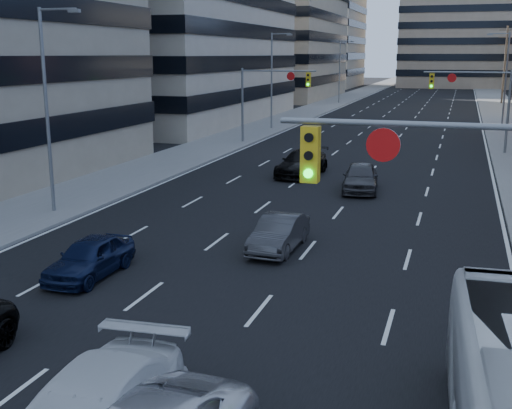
{
  "coord_description": "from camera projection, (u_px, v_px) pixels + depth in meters",
  "views": [
    {
      "loc": [
        6.87,
        -4.14,
        7.06
      ],
      "look_at": [
        0.56,
        15.56,
        2.2
      ],
      "focal_mm": 45.0,
      "sensor_mm": 36.0,
      "label": 1
    }
  ],
  "objects": [
    {
      "name": "signal_far_left",
      "position": [
        270.0,
        90.0,
        50.51
      ],
      "size": [
        6.09,
        0.33,
        6.0
      ],
      "color": "slate",
      "rests_on": "ground"
    },
    {
      "name": "sidewalk_left",
      "position": [
        370.0,
        89.0,
        131.43
      ],
      "size": [
        5.0,
        300.0,
        0.15
      ],
      "primitive_type": "cube",
      "color": "slate",
      "rests_on": "ground"
    },
    {
      "name": "streetlight_right_far",
      "position": [
        504.0,
        77.0,
        58.91
      ],
      "size": [
        2.03,
        0.22,
        9.0
      ],
      "color": "slate",
      "rests_on": "ground"
    },
    {
      "name": "signal_near_right",
      "position": [
        489.0,
        208.0,
        11.71
      ],
      "size": [
        6.59,
        0.33,
        6.0
      ],
      "color": "slate",
      "rests_on": "ground"
    },
    {
      "name": "sidewalk_right",
      "position": [
        489.0,
        91.0,
        124.61
      ],
      "size": [
        5.0,
        300.0,
        0.15
      ],
      "primitive_type": "cube",
      "color": "slate",
      "rests_on": "ground"
    },
    {
      "name": "road_surface",
      "position": [
        428.0,
        90.0,
        128.03
      ],
      "size": [
        18.0,
        300.0,
        0.02
      ],
      "primitive_type": "cube",
      "color": "black",
      "rests_on": "ground"
    },
    {
      "name": "signal_far_right",
      "position": [
        475.0,
        94.0,
        45.95
      ],
      "size": [
        6.09,
        0.33,
        6.0
      ],
      "color": "slate",
      "rests_on": "ground"
    },
    {
      "name": "utility_pole_distant",
      "position": [
        505.0,
        63.0,
        91.57
      ],
      "size": [
        2.2,
        0.28,
        11.0
      ],
      "color": "#4C3D2D",
      "rests_on": "ground"
    },
    {
      "name": "sedan_black_far",
      "position": [
        302.0,
        163.0,
        38.09
      ],
      "size": [
        2.53,
        5.31,
        1.49
      ],
      "primitive_type": "imported",
      "rotation": [
        0.0,
        0.0,
        -0.09
      ],
      "color": "black",
      "rests_on": "ground"
    },
    {
      "name": "sedan_grey_right",
      "position": [
        360.0,
        177.0,
        33.71
      ],
      "size": [
        2.27,
        4.6,
        1.51
      ],
      "primitive_type": "imported",
      "rotation": [
        0.0,
        0.0,
        0.11
      ],
      "color": "#363639",
      "rests_on": "ground"
    },
    {
      "name": "streetlight_left_mid",
      "position": [
        273.0,
        76.0,
        60.4
      ],
      "size": [
        2.03,
        0.22,
        9.0
      ],
      "color": "slate",
      "rests_on": "ground"
    },
    {
      "name": "office_left_far",
      "position": [
        270.0,
        48.0,
        105.51
      ],
      "size": [
        20.0,
        30.0,
        16.0
      ],
      "primitive_type": "cube",
      "color": "gray",
      "rests_on": "ground"
    },
    {
      "name": "streetlight_left_near",
      "position": [
        49.0,
        101.0,
        27.95
      ],
      "size": [
        2.03,
        0.22,
        9.0
      ],
      "color": "slate",
      "rests_on": "ground"
    },
    {
      "name": "sedan_blue",
      "position": [
        90.0,
        257.0,
        20.72
      ],
      "size": [
        1.56,
        3.85,
        1.31
      ],
      "primitive_type": "imported",
      "rotation": [
        0.0,
        0.0,
        -0.0
      ],
      "color": "#0C1532",
      "rests_on": "ground"
    },
    {
      "name": "streetlight_left_far",
      "position": [
        341.0,
        68.0,
        92.86
      ],
      "size": [
        2.03,
        0.22,
        9.0
      ],
      "color": "slate",
      "rests_on": "ground"
    },
    {
      "name": "sedan_grey_center",
      "position": [
        279.0,
        233.0,
        23.57
      ],
      "size": [
        1.46,
        3.93,
        1.28
      ],
      "primitive_type": "imported",
      "rotation": [
        0.0,
        0.0,
        -0.03
      ],
      "color": "#323235",
      "rests_on": "ground"
    },
    {
      "name": "bg_block_left",
      "position": [
        304.0,
        41.0,
        143.33
      ],
      "size": [
        24.0,
        24.0,
        20.0
      ],
      "primitive_type": "cube",
      "color": "#ADA089",
      "rests_on": "ground"
    }
  ]
}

